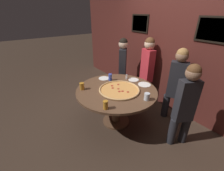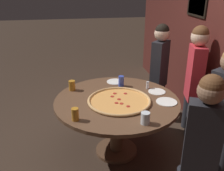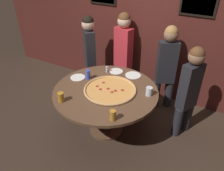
{
  "view_description": "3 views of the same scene",
  "coord_description": "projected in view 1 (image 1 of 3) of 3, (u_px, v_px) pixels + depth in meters",
  "views": [
    {
      "loc": [
        1.9,
        -1.47,
        2.01
      ],
      "look_at": [
        -0.08,
        -0.05,
        0.8
      ],
      "focal_mm": 24.0,
      "sensor_mm": 36.0,
      "label": 1
    },
    {
      "loc": [
        2.57,
        -0.51,
        2.03
      ],
      "look_at": [
        -0.03,
        -0.05,
        0.91
      ],
      "focal_mm": 40.0,
      "sensor_mm": 36.0,
      "label": 2
    },
    {
      "loc": [
        1.3,
        -2.16,
        2.42
      ],
      "look_at": [
        0.12,
        -0.04,
        0.87
      ],
      "focal_mm": 35.0,
      "sensor_mm": 36.0,
      "label": 3
    }
  ],
  "objects": [
    {
      "name": "ground_plane",
      "position": [
        116.0,
        121.0,
        3.05
      ],
      "size": [
        24.0,
        24.0,
        0.0
      ],
      "primitive_type": "plane",
      "color": "#38281E"
    },
    {
      "name": "back_wall",
      "position": [
        167.0,
        48.0,
        3.16
      ],
      "size": [
        6.4,
        0.08,
        2.6
      ],
      "color": "#4C1E19",
      "rests_on": "ground_plane"
    },
    {
      "name": "dining_table",
      "position": [
        116.0,
        96.0,
        2.78
      ],
      "size": [
        1.46,
        1.46,
        0.74
      ],
      "color": "brown",
      "rests_on": "ground_plane"
    },
    {
      "name": "giant_pizza",
      "position": [
        119.0,
        90.0,
        2.67
      ],
      "size": [
        0.73,
        0.73,
        0.03
      ],
      "color": "#E0994C",
      "rests_on": "dining_table"
    },
    {
      "name": "drink_cup_centre_back",
      "position": [
        82.0,
        86.0,
        2.69
      ],
      "size": [
        0.08,
        0.08,
        0.13
      ],
      "primitive_type": "cylinder",
      "color": "#BC7A23",
      "rests_on": "dining_table"
    },
    {
      "name": "drink_cup_by_shaker",
      "position": [
        147.0,
        97.0,
        2.37
      ],
      "size": [
        0.09,
        0.09,
        0.12
      ],
      "primitive_type": "cylinder",
      "color": "silver",
      "rests_on": "dining_table"
    },
    {
      "name": "drink_cup_front_edge",
      "position": [
        106.0,
        105.0,
        2.15
      ],
      "size": [
        0.07,
        0.07,
        0.13
      ],
      "primitive_type": "cylinder",
      "color": "#BC7A23",
      "rests_on": "dining_table"
    },
    {
      "name": "drink_cup_beside_pizza",
      "position": [
        110.0,
        77.0,
        3.03
      ],
      "size": [
        0.07,
        0.07,
        0.14
      ],
      "primitive_type": "cylinder",
      "color": "#384CB7",
      "rests_on": "dining_table"
    },
    {
      "name": "white_plate_right_side",
      "position": [
        144.0,
        85.0,
        2.88
      ],
      "size": [
        0.24,
        0.24,
        0.01
      ],
      "primitive_type": "cylinder",
      "color": "white",
      "rests_on": "dining_table"
    },
    {
      "name": "white_plate_left_side",
      "position": [
        104.0,
        78.0,
        3.15
      ],
      "size": [
        0.22,
        0.22,
        0.01
      ],
      "primitive_type": "cylinder",
      "color": "white",
      "rests_on": "dining_table"
    },
    {
      "name": "white_plate_far_back",
      "position": [
        133.0,
        80.0,
        3.08
      ],
      "size": [
        0.21,
        0.21,
        0.01
      ],
      "primitive_type": "cylinder",
      "color": "white",
      "rests_on": "dining_table"
    },
    {
      "name": "condiment_shaker",
      "position": [
        127.0,
        77.0,
        3.1
      ],
      "size": [
        0.04,
        0.04,
        0.1
      ],
      "color": "silver",
      "rests_on": "dining_table"
    },
    {
      "name": "diner_side_right",
      "position": [
        177.0,
        82.0,
        2.81
      ],
      "size": [
        0.38,
        0.29,
        1.45
      ],
      "rotation": [
        0.0,
        0.0,
        -2.64
      ],
      "color": "#232328",
      "rests_on": "ground_plane"
    },
    {
      "name": "diner_centre_back",
      "position": [
        123.0,
        64.0,
        3.69
      ],
      "size": [
        0.35,
        0.35,
        1.46
      ],
      "rotation": [
        0.0,
        0.0,
        2.36
      ],
      "color": "#232328",
      "rests_on": "ground_plane"
    },
    {
      "name": "diner_side_left",
      "position": [
        186.0,
        103.0,
        2.23
      ],
      "size": [
        0.27,
        0.37,
        1.39
      ],
      "rotation": [
        0.0,
        0.0,
        -2.04
      ],
      "color": "#232328",
      "rests_on": "ground_plane"
    },
    {
      "name": "diner_far_left",
      "position": [
        147.0,
        67.0,
        3.45
      ],
      "size": [
        0.4,
        0.24,
        1.52
      ],
      "rotation": [
        0.0,
        0.0,
        2.89
      ],
      "color": "#232328",
      "rests_on": "ground_plane"
    }
  ]
}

